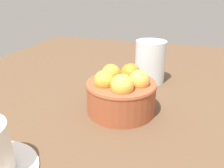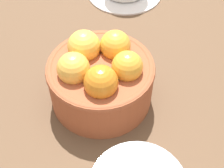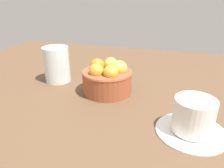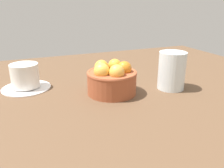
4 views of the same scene
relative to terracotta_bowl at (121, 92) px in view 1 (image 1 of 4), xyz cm
name	(u,v)px [view 1 (image 1 of 4)]	position (x,y,z in cm)	size (l,w,h in cm)	color
ground_plane	(121,121)	(0.02, 0.03, -6.46)	(125.03, 99.95, 4.78)	brown
terracotta_bowl	(121,92)	(0.00, 0.00, 0.00)	(13.33, 13.33, 8.88)	#9E4C2D
water_glass	(150,62)	(16.91, -2.96, 1.19)	(7.56, 7.56, 10.52)	silver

